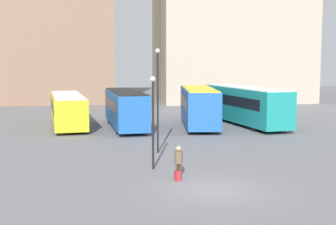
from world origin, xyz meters
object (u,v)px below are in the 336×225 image
object	(u,v)px
bus_1	(125,108)
traveler	(179,159)
lamp_post_0	(158,93)
bus_0	(68,109)
suitcase	(177,175)
bus_3	(245,104)
bus_2	(199,106)
lamp_post_1	(153,114)

from	to	relation	value
bus_1	traveler	world-z (taller)	bus_1
bus_1	lamp_post_0	distance (m)	11.51
bus_0	suitcase	xyz separation A→B (m)	(6.49, -19.78, -1.26)
bus_3	bus_2	bearing A→B (deg)	88.79
bus_2	lamp_post_0	bearing A→B (deg)	162.86
bus_0	traveler	distance (m)	20.39
traveler	lamp_post_0	bearing A→B (deg)	-11.74
bus_2	lamp_post_0	world-z (taller)	lamp_post_0
bus_2	bus_3	size ratio (longest dim) A/B	0.84
lamp_post_1	lamp_post_0	bearing A→B (deg)	80.08
bus_1	lamp_post_1	world-z (taller)	lamp_post_1
bus_2	bus_0	bearing A→B (deg)	87.93
traveler	bus_2	bearing A→B (deg)	-28.92
bus_0	bus_1	size ratio (longest dim) A/B	1.07
traveler	lamp_post_0	distance (m)	6.93
bus_3	suitcase	size ratio (longest dim) A/B	17.89
bus_0	bus_1	bearing A→B (deg)	-116.16
traveler	suitcase	xyz separation A→B (m)	(-0.13, -0.50, -0.68)
suitcase	lamp_post_0	distance (m)	7.67
bus_1	bus_3	xyz separation A→B (m)	(10.67, 0.61, 0.13)
bus_2	suitcase	xyz separation A→B (m)	(-4.78, -18.09, -1.56)
bus_0	lamp_post_1	bearing A→B (deg)	-169.21
bus_0	traveler	bearing A→B (deg)	-168.23
bus_0	lamp_post_1	world-z (taller)	lamp_post_1
bus_2	lamp_post_0	distance (m)	12.42
suitcase	lamp_post_1	distance (m)	3.77
lamp_post_1	traveler	bearing A→B (deg)	-63.13
bus_1	suitcase	world-z (taller)	bus_1
bus_0	suitcase	world-z (taller)	bus_0
traveler	lamp_post_1	world-z (taller)	lamp_post_1
lamp_post_1	suitcase	bearing A→B (deg)	-70.55
bus_0	lamp_post_0	size ratio (longest dim) A/B	1.76
bus_0	bus_2	distance (m)	11.40
bus_3	traveler	xyz separation A→B (m)	(-8.97, -18.19, -0.90)
bus_1	traveler	bearing A→B (deg)	-179.32
bus_3	lamp_post_1	bearing A→B (deg)	139.14
bus_0	lamp_post_1	size ratio (longest dim) A/B	2.32
bus_1	traveler	size ratio (longest dim) A/B	6.72
bus_2	bus_3	world-z (taller)	bus_3
bus_0	bus_3	bearing A→B (deg)	-101.18
bus_1	lamp_post_1	distance (m)	15.63
lamp_post_0	bus_3	bearing A→B (deg)	52.07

